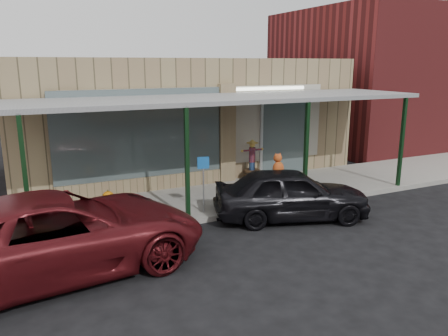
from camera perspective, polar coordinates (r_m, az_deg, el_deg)
name	(u,v)px	position (r m, az deg, el deg)	size (l,w,h in m)	color
ground	(294,242)	(10.40, 9.09, -9.48)	(120.00, 120.00, 0.00)	black
sidewalk	(227,197)	(13.31, 0.38, -3.79)	(40.00, 3.20, 0.15)	gray
storefront	(176,115)	(17.05, -6.29, 6.89)	(12.00, 6.25, 4.20)	#8B7955
awning	(228,100)	(12.71, 0.48, 8.90)	(12.00, 3.00, 3.04)	slate
block_buildings_near	(213,70)	(18.63, -1.51, 12.68)	(61.00, 8.00, 8.00)	maroon
barrel_scarecrow	(252,167)	(14.82, 3.68, 0.19)	(0.86, 0.59, 1.41)	#46311C
barrel_pumpkin	(109,204)	(12.07, -14.84, -4.61)	(0.68, 0.68, 0.62)	#46311C
handicap_sign	(203,177)	(11.47, -2.71, -1.18)	(0.31, 0.07, 1.51)	gray
parked_sedan	(291,194)	(11.64, 8.74, -3.33)	(4.35, 2.79, 1.61)	black
car_maroon	(59,234)	(9.16, -20.80, -8.05)	(2.66, 5.77, 1.60)	#571116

